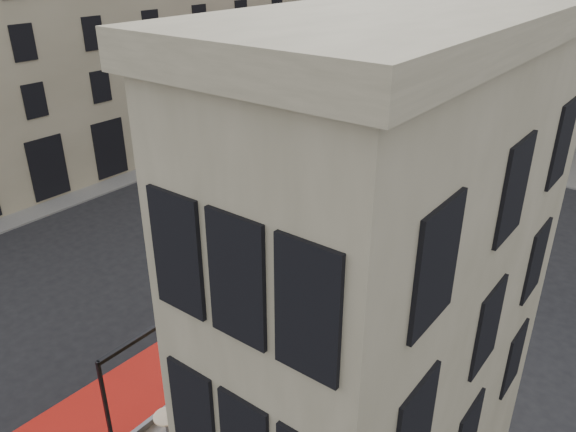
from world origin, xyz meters
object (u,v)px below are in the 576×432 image
Objects in this scene: car_a at (319,193)px; pedestrian_b at (405,122)px; pedestrian_c at (492,148)px; pedestrian_d at (521,151)px; car_c at (258,176)px; pedestrian_a at (281,130)px; traffic_light_near at (311,223)px; bus_far at (279,118)px; cafe_chair_c at (304,375)px; bus_near at (157,427)px; street_lamp_b at (410,118)px; cyclist at (264,217)px; bicycle at (200,243)px; cafe_table_far at (309,311)px; street_lamp_a at (187,139)px; cafe_chair_b at (310,385)px; pedestrian_e at (242,150)px; traffic_light_far at (287,115)px; car_b at (427,152)px; cafe_table_mid at (265,341)px; cafe_table_near at (167,424)px; cafe_chair_d at (371,326)px.

pedestrian_b is at bearing 91.20° from car_a.
pedestrian_c is 2.23m from pedestrian_d.
pedestrian_c is at bearing -106.27° from car_c.
traffic_light_near is at bearing -24.23° from pedestrian_a.
pedestrian_d is at bearing 28.20° from bus_far.
bus_near is at bearing -145.77° from cafe_chair_c.
street_lamp_b is 3.01× the size of pedestrian_b.
cyclist is at bearing 133.48° from cafe_chair_c.
cafe_table_far is at bearing -131.43° from bicycle.
street_lamp_a is 3.27× the size of pedestrian_d.
pedestrian_e is at bearing 135.48° from cafe_chair_b.
traffic_light_far is at bearing 106.69° from bus_far.
traffic_light_far is 0.71× the size of street_lamp_b.
pedestrian_e reaches higher than car_b.
cafe_table_far is (12.58, -6.87, 4.64)m from bicycle.
street_lamp_b reaches higher than cafe_table_mid.
cafe_chair_c is (1.52, 3.82, -0.27)m from cafe_table_near.
traffic_light_far is 2.15× the size of pedestrian_b.
street_lamp_b is 6.58× the size of cafe_table_far.
pedestrian_a is (-1.32, 1.92, -1.77)m from bus_far.
car_a is 2.49× the size of pedestrian_b.
cafe_chair_c reaches higher than pedestrian_e.
traffic_light_near is 1.00× the size of traffic_light_far.
pedestrian_b is 2.10× the size of cafe_chair_c.
cyclist reaches higher than pedestrian_c.
street_lamp_b reaches higher than traffic_light_far.
cafe_table_mid reaches higher than car_c.
traffic_light_far is 2.00× the size of bicycle.
bus_near is at bearing 159.88° from pedestrian_d.
pedestrian_a is (-0.79, 0.16, -1.51)m from traffic_light_far.
cafe_chair_b reaches higher than traffic_light_near.
cafe_chair_c reaches higher than bus_far.
cafe_chair_b reaches higher than car_b.
cafe_table_near is 4.10m from cafe_table_mid.
pedestrian_d is at bearing 97.76° from cafe_chair_d.
cafe_chair_b is (6.62, -35.53, 4.07)m from pedestrian_c.
bicycle is 16.23m from cafe_chair_d.
cafe_chair_b is at bearing -119.70° from pedestrian_b.
car_b is (11.53, 4.92, -1.96)m from bus_far.
traffic_light_near is 26.25m from pedestrian_b.
cafe_table_mid is at bearing -53.46° from traffic_light_far.
traffic_light_near is at bearing 134.36° from cafe_chair_d.
car_c is 6.50× the size of cafe_table_far.
pedestrian_e reaches higher than pedestrian_d.
bus_far is 15.59m from cyclist.
cafe_table_mid is (12.37, -8.91, 4.58)m from bicycle.
traffic_light_near is 0.86× the size of car_a.
pedestrian_c is at bearing 11.42° from car_b.
cafe_chair_c reaches higher than street_lamp_a.
bicycle is at bearing 46.03° from pedestrian_c.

